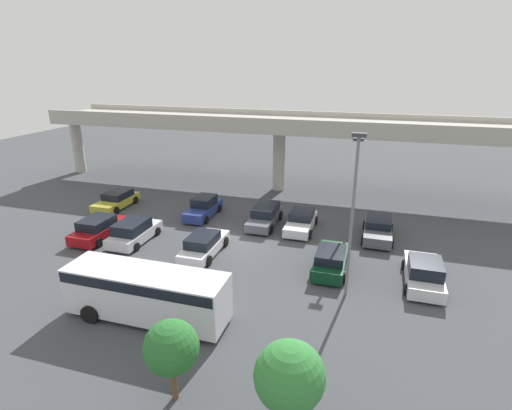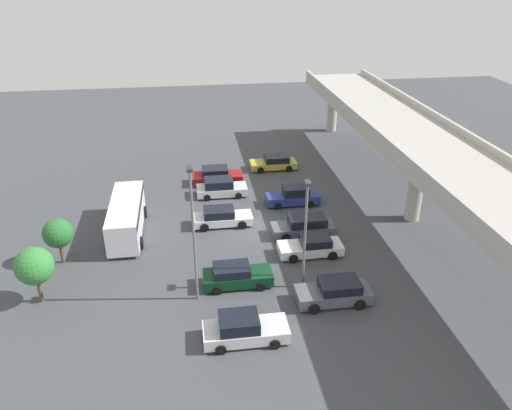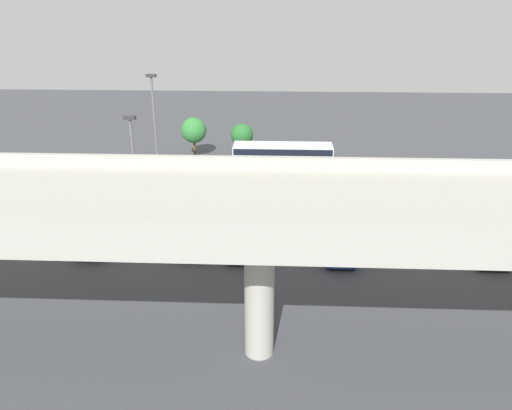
{
  "view_description": "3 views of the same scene",
  "coord_description": "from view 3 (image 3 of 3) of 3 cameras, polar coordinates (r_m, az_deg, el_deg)",
  "views": [
    {
      "loc": [
        9.17,
        -24.59,
        12.26
      ],
      "look_at": [
        1.12,
        1.96,
        2.36
      ],
      "focal_mm": 28.0,
      "sensor_mm": 36.0,
      "label": 1
    },
    {
      "loc": [
        34.61,
        -4.63,
        19.56
      ],
      "look_at": [
        -0.16,
        0.45,
        2.17
      ],
      "focal_mm": 35.0,
      "sensor_mm": 36.0,
      "label": 2
    },
    {
      "loc": [
        -0.65,
        30.84,
        13.87
      ],
      "look_at": [
        0.68,
        1.61,
        1.82
      ],
      "focal_mm": 35.0,
      "sensor_mm": 36.0,
      "label": 3
    }
  ],
  "objects": [
    {
      "name": "parked_car_3",
      "position": [
        29.75,
        9.31,
        -4.11
      ],
      "size": [
        1.98,
        4.69,
        1.66
      ],
      "rotation": [
        0.0,
        0.0,
        -1.57
      ],
      "color": "navy",
      "rests_on": "ground_plane"
    },
    {
      "name": "parked_car_2",
      "position": [
        35.75,
        12.61,
        0.3
      ],
      "size": [
        2.25,
        4.58,
        1.63
      ],
      "rotation": [
        0.0,
        0.0,
        1.57
      ],
      "color": "silver",
      "rests_on": "ground_plane"
    },
    {
      "name": "lamp_post_near_aisle",
      "position": [
        31.2,
        -13.72,
        4.23
      ],
      "size": [
        0.7,
        0.35,
        7.62
      ],
      "color": "slate",
      "rests_on": "ground_plane"
    },
    {
      "name": "parked_car_9",
      "position": [
        37.86,
        -18.02,
        0.94
      ],
      "size": [
        2.22,
        4.86,
        1.64
      ],
      "rotation": [
        0.0,
        0.0,
        1.57
      ],
      "color": "silver",
      "rests_on": "ground_plane"
    },
    {
      "name": "parked_car_1",
      "position": [
        36.52,
        16.97,
        0.3
      ],
      "size": [
        2.26,
        4.75,
        1.6
      ],
      "rotation": [
        0.0,
        0.0,
        1.57
      ],
      "color": "maroon",
      "rests_on": "ground_plane"
    },
    {
      "name": "parked_car_4",
      "position": [
        35.61,
        3.44,
        0.63
      ],
      "size": [
        2.1,
        4.87,
        1.48
      ],
      "rotation": [
        0.0,
        0.0,
        1.57
      ],
      "color": "silver",
      "rests_on": "ground_plane"
    },
    {
      "name": "shuttle_bus",
      "position": [
        42.35,
        3.06,
        5.5
      ],
      "size": [
        8.31,
        2.62,
        2.66
      ],
      "color": "silver",
      "rests_on": "ground_plane"
    },
    {
      "name": "parked_car_7",
      "position": [
        36.2,
        -10.07,
        0.69
      ],
      "size": [
        2.09,
        4.6,
        1.49
      ],
      "rotation": [
        0.0,
        0.0,
        1.57
      ],
      "color": "#0C381E",
      "rests_on": "ground_plane"
    },
    {
      "name": "parked_car_0",
      "position": [
        32.08,
        24.34,
        -4.04
      ],
      "size": [
        2.24,
        4.72,
        1.43
      ],
      "rotation": [
        0.0,
        0.0,
        -1.57
      ],
      "color": "gold",
      "rests_on": "ground_plane"
    },
    {
      "name": "parked_car_6",
      "position": [
        30.37,
        -6.82,
        -3.54
      ],
      "size": [
        2.13,
        4.68,
        1.45
      ],
      "rotation": [
        0.0,
        0.0,
        -1.57
      ],
      "color": "silver",
      "rests_on": "ground_plane"
    },
    {
      "name": "tree_front_centre",
      "position": [
        47.25,
        -7.12,
        8.47
      ],
      "size": [
        2.38,
        2.38,
        3.85
      ],
      "color": "brown",
      "rests_on": "ground_plane"
    },
    {
      "name": "ground_plane",
      "position": [
        33.82,
        1.28,
        -1.84
      ],
      "size": [
        103.71,
        103.71,
        0.0
      ],
      "primitive_type": "plane",
      "color": "#424449"
    },
    {
      "name": "parked_car_8",
      "position": [
        31.7,
        -17.15,
        -3.17
      ],
      "size": [
        2.19,
        4.72,
        1.53
      ],
      "rotation": [
        0.0,
        0.0,
        -1.57
      ],
      "color": "#515660",
      "rests_on": "ground_plane"
    },
    {
      "name": "lamp_post_mid_lot",
      "position": [
        37.55,
        -11.46,
        8.64
      ],
      "size": [
        0.7,
        0.35,
        9.06
      ],
      "color": "slate",
      "rests_on": "ground_plane"
    },
    {
      "name": "tree_front_left",
      "position": [
        46.36,
        -1.6,
        8.01
      ],
      "size": [
        2.08,
        2.08,
        3.43
      ],
      "color": "brown",
      "rests_on": "ground_plane"
    },
    {
      "name": "highway_overpass",
      "position": [
        18.84,
        0.41,
        -1.09
      ],
      "size": [
        49.61,
        7.07,
        7.61
      ],
      "color": "#ADAAA0",
      "rests_on": "ground_plane"
    },
    {
      "name": "parked_car_5",
      "position": [
        29.87,
        -1.26,
        -3.67
      ],
      "size": [
        2.1,
        4.88,
        1.55
      ],
      "rotation": [
        0.0,
        0.0,
        -1.57
      ],
      "color": "#515660",
      "rests_on": "ground_plane"
    }
  ]
}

